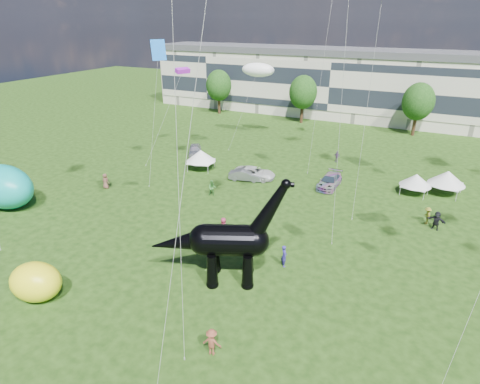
% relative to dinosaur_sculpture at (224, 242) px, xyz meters
% --- Properties ---
extents(ground, '(220.00, 220.00, 0.00)m').
position_rel_dinosaur_sculpture_xyz_m(ground, '(1.55, -2.56, -3.32)').
color(ground, '#16330C').
rests_on(ground, ground).
extents(terrace_row, '(78.00, 11.00, 12.00)m').
position_rel_dinosaur_sculpture_xyz_m(terrace_row, '(-6.45, 59.44, 2.68)').
color(terrace_row, beige).
rests_on(terrace_row, ground).
extents(tree_far_left, '(5.20, 5.20, 9.44)m').
position_rel_dinosaur_sculpture_xyz_m(tree_far_left, '(-28.45, 50.44, 2.97)').
color(tree_far_left, '#382314').
rests_on(tree_far_left, ground).
extents(tree_mid_left, '(5.20, 5.20, 9.44)m').
position_rel_dinosaur_sculpture_xyz_m(tree_mid_left, '(-10.45, 50.44, 2.97)').
color(tree_mid_left, '#382314').
rests_on(tree_mid_left, ground).
extents(tree_mid_right, '(5.20, 5.20, 9.44)m').
position_rel_dinosaur_sculpture_xyz_m(tree_mid_right, '(9.55, 50.44, 2.97)').
color(tree_mid_right, '#382314').
rests_on(tree_mid_right, ground).
extents(dinosaur_sculpture, '(10.43, 5.82, 8.80)m').
position_rel_dinosaur_sculpture_xyz_m(dinosaur_sculpture, '(0.00, 0.00, 0.00)').
color(dinosaur_sculpture, black).
rests_on(dinosaur_sculpture, ground).
extents(car_silver, '(3.75, 4.74, 1.51)m').
position_rel_dinosaur_sculpture_xyz_m(car_silver, '(-18.43, 24.94, -2.57)').
color(car_silver, silver).
rests_on(car_silver, ground).
extents(car_grey, '(4.37, 2.40, 1.37)m').
position_rel_dinosaur_sculpture_xyz_m(car_grey, '(-7.37, 19.18, -2.64)').
color(car_grey, slate).
rests_on(car_grey, ground).
extents(car_white, '(5.53, 3.05, 1.47)m').
position_rel_dinosaur_sculpture_xyz_m(car_white, '(-6.64, 20.22, -2.59)').
color(car_white, white).
rests_on(car_white, ground).
extents(car_dark, '(2.21, 5.19, 1.49)m').
position_rel_dinosaur_sculpture_xyz_m(car_dark, '(2.58, 21.77, -2.58)').
color(car_dark, '#595960').
rests_on(car_dark, ground).
extents(gazebo_near, '(3.89, 3.89, 2.43)m').
position_rel_dinosaur_sculpture_xyz_m(gazebo_near, '(11.88, 24.08, -1.62)').
color(gazebo_near, silver).
rests_on(gazebo_near, ground).
extents(gazebo_far, '(4.65, 4.65, 2.81)m').
position_rel_dinosaur_sculpture_xyz_m(gazebo_far, '(15.03, 25.64, -1.35)').
color(gazebo_far, silver).
rests_on(gazebo_far, ground).
extents(gazebo_left, '(4.59, 4.59, 2.70)m').
position_rel_dinosaur_sculpture_xyz_m(gazebo_left, '(-14.38, 20.09, -1.43)').
color(gazebo_left, white).
rests_on(gazebo_left, ground).
extents(inflatable_teal, '(7.63, 4.95, 4.66)m').
position_rel_dinosaur_sculpture_xyz_m(inflatable_teal, '(-27.11, 1.06, -1.00)').
color(inflatable_teal, '#0DA6A0').
rests_on(inflatable_teal, ground).
extents(inflatable_yellow, '(4.32, 3.65, 2.90)m').
position_rel_dinosaur_sculpture_xyz_m(inflatable_yellow, '(-10.96, -8.13, -1.87)').
color(inflatable_yellow, yellow).
rests_on(inflatable_yellow, ground).
extents(visitors, '(37.00, 38.89, 1.90)m').
position_rel_dinosaur_sculpture_xyz_m(visitors, '(2.00, 10.20, -2.41)').
color(visitors, '#438A37').
rests_on(visitors, ground).
extents(kites, '(53.17, 45.07, 25.22)m').
position_rel_dinosaur_sculpture_xyz_m(kites, '(-8.86, 30.75, 10.62)').
color(kites, '#F33A10').
rests_on(kites, ground).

